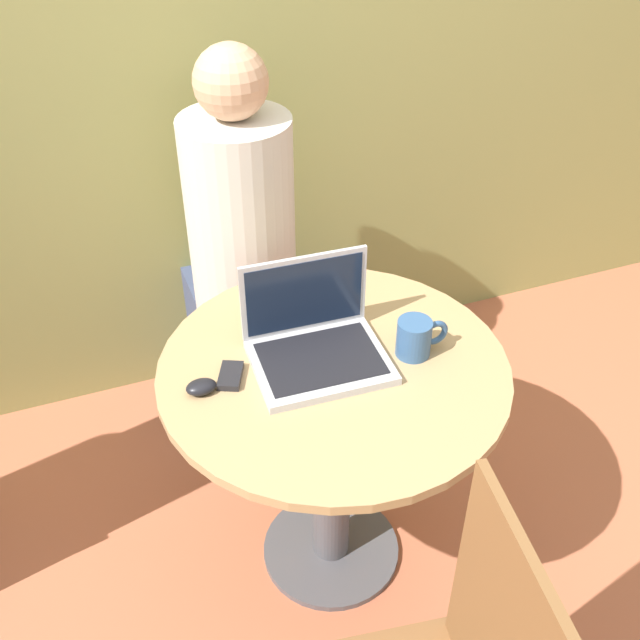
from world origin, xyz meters
The scene contains 7 objects.
ground_plane centered at (0.00, 0.00, 0.00)m, with size 12.00×12.00×0.00m, color #B26042.
round_table centered at (0.00, 0.00, 0.54)m, with size 0.83×0.83×0.72m.
laptop centered at (-0.03, 0.05, 0.76)m, with size 0.32×0.26×0.23m.
cell_phone centered at (-0.24, 0.04, 0.73)m, with size 0.08×0.10×0.02m.
computer_mouse centered at (-0.31, 0.02, 0.73)m, with size 0.07×0.05×0.03m.
coffee_cup centered at (0.20, -0.03, 0.76)m, with size 0.13×0.08×0.09m.
person_seated centered at (-0.04, 0.70, 0.54)m, with size 0.32×0.49×1.27m.
Camera 1 is at (-0.50, -1.22, 1.86)m, focal length 42.00 mm.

